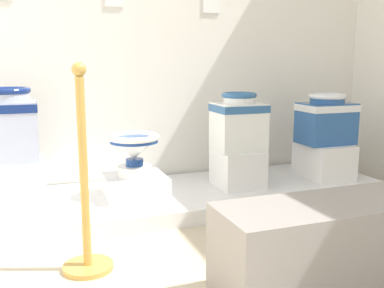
{
  "coord_description": "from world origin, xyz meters",
  "views": [
    {
      "loc": [
        0.8,
        -0.36,
        0.97
      ],
      "look_at": [
        1.82,
        2.41,
        0.42
      ],
      "focal_mm": 41.05,
      "sensor_mm": 36.0,
      "label": 1
    }
  ],
  "objects": [
    {
      "name": "plinth_block_slender_white",
      "position": [
        2.88,
        2.36,
        0.23
      ],
      "size": [
        0.31,
        0.4,
        0.27
      ],
      "primitive_type": "cube",
      "color": "white",
      "rests_on": "display_platform"
    },
    {
      "name": "antique_toilet_tall_cobalt",
      "position": [
        1.41,
        2.4,
        0.42
      ],
      "size": [
        0.33,
        0.33,
        0.28
      ],
      "color": "white",
      "rests_on": "plinth_block_tall_cobalt"
    },
    {
      "name": "plinth_block_tall_cobalt",
      "position": [
        1.41,
        2.4,
        0.17
      ],
      "size": [
        0.39,
        0.36,
        0.14
      ],
      "primitive_type": "cube",
      "color": "white",
      "rests_on": "display_platform"
    },
    {
      "name": "info_placard_third",
      "position": [
        2.14,
        2.86,
        1.41
      ],
      "size": [
        0.14,
        0.01,
        0.14
      ],
      "color": "white"
    },
    {
      "name": "stanchion_post_near_left",
      "position": [
        1.01,
        1.64,
        0.31
      ],
      "size": [
        0.24,
        0.24,
        0.97
      ],
      "color": "gold",
      "rests_on": "ground_plane"
    },
    {
      "name": "plinth_block_squat_floral",
      "position": [
        2.16,
        2.38,
        0.23
      ],
      "size": [
        0.31,
        0.33,
        0.26
      ],
      "primitive_type": "cube",
      "color": "white",
      "rests_on": "display_platform"
    },
    {
      "name": "antique_toilet_rightmost",
      "position": [
        0.66,
        2.51,
        0.61
      ],
      "size": [
        0.35,
        0.3,
        0.45
      ],
      "color": "#A9B2CF",
      "rests_on": "plinth_block_rightmost"
    },
    {
      "name": "display_platform",
      "position": [
        1.76,
        2.41,
        0.05
      ],
      "size": [
        2.93,
        0.87,
        0.1
      ],
      "primitive_type": "cube",
      "color": "white",
      "rests_on": "ground_plane"
    },
    {
      "name": "antique_toilet_slender_white",
      "position": [
        2.88,
        2.36,
        0.56
      ],
      "size": [
        0.39,
        0.28,
        0.38
      ],
      "color": "#295798",
      "rests_on": "plinth_block_slender_white"
    },
    {
      "name": "antique_toilet_squat_floral",
      "position": [
        2.16,
        2.38,
        0.57
      ],
      "size": [
        0.34,
        0.28,
        0.41
      ],
      "color": "white",
      "rests_on": "plinth_block_squat_floral"
    },
    {
      "name": "museum_bench",
      "position": [
        1.96,
        1.08,
        0.2
      ],
      "size": [
        1.0,
        0.36,
        0.4
      ],
      "primitive_type": "cube",
      "color": "gray",
      "rests_on": "ground_plane"
    },
    {
      "name": "plinth_block_rightmost",
      "position": [
        0.66,
        2.51,
        0.24
      ],
      "size": [
        0.39,
        0.34,
        0.27
      ],
      "primitive_type": "cube",
      "color": "white",
      "rests_on": "display_platform"
    }
  ]
}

